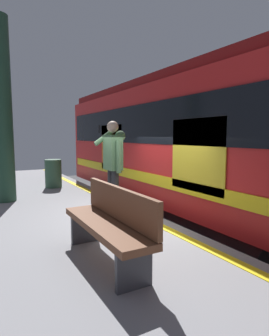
{
  "coord_description": "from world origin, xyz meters",
  "views": [
    {
      "loc": [
        -4.65,
        2.97,
        2.52
      ],
      "look_at": [
        0.14,
        0.3,
        1.9
      ],
      "focal_mm": 30.44,
      "sensor_mm": 36.0,
      "label": 1
    }
  ],
  "objects_px": {
    "station_column": "(2,111)",
    "bench": "(110,221)",
    "passenger": "(113,160)",
    "handbag": "(125,210)",
    "trash_bin": "(53,173)",
    "train_carriage": "(196,140)"
  },
  "relations": [
    {
      "from": "passenger",
      "to": "station_column",
      "type": "distance_m",
      "value": 3.01
    },
    {
      "from": "train_carriage",
      "to": "handbag",
      "type": "xyz_separation_m",
      "value": [
        -1.14,
        2.63,
        -1.23
      ]
    },
    {
      "from": "handbag",
      "to": "trash_bin",
      "type": "xyz_separation_m",
      "value": [
        3.98,
        0.34,
        0.22
      ]
    },
    {
      "from": "handbag",
      "to": "bench",
      "type": "height_order",
      "value": "bench"
    },
    {
      "from": "station_column",
      "to": "bench",
      "type": "xyz_separation_m",
      "value": [
        -4.11,
        -0.8,
        -1.58
      ]
    },
    {
      "from": "train_carriage",
      "to": "trash_bin",
      "type": "height_order",
      "value": "train_carriage"
    },
    {
      "from": "handbag",
      "to": "bench",
      "type": "relative_size",
      "value": 0.22
    },
    {
      "from": "station_column",
      "to": "bench",
      "type": "relative_size",
      "value": 2.32
    },
    {
      "from": "train_carriage",
      "to": "passenger",
      "type": "bearing_deg",
      "value": 104.89
    },
    {
      "from": "station_column",
      "to": "trash_bin",
      "type": "height_order",
      "value": "station_column"
    },
    {
      "from": "passenger",
      "to": "station_column",
      "type": "relative_size",
      "value": 0.43
    },
    {
      "from": "bench",
      "to": "train_carriage",
      "type": "bearing_deg",
      "value": -54.39
    },
    {
      "from": "train_carriage",
      "to": "trash_bin",
      "type": "bearing_deg",
      "value": 46.25
    },
    {
      "from": "bench",
      "to": "handbag",
      "type": "bearing_deg",
      "value": -33.56
    },
    {
      "from": "train_carriage",
      "to": "station_column",
      "type": "xyz_separation_m",
      "value": [
        1.55,
        4.37,
        0.66
      ]
    },
    {
      "from": "passenger",
      "to": "bench",
      "type": "bearing_deg",
      "value": 153.66
    },
    {
      "from": "station_column",
      "to": "trash_bin",
      "type": "bearing_deg",
      "value": -47.43
    },
    {
      "from": "train_carriage",
      "to": "passenger",
      "type": "height_order",
      "value": "train_carriage"
    },
    {
      "from": "bench",
      "to": "trash_bin",
      "type": "bearing_deg",
      "value": -6.37
    },
    {
      "from": "station_column",
      "to": "bench",
      "type": "height_order",
      "value": "station_column"
    },
    {
      "from": "passenger",
      "to": "trash_bin",
      "type": "xyz_separation_m",
      "value": [
        3.55,
        0.31,
        -0.65
      ]
    },
    {
      "from": "handbag",
      "to": "station_column",
      "type": "xyz_separation_m",
      "value": [
        2.69,
        1.74,
        1.89
      ]
    }
  ]
}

